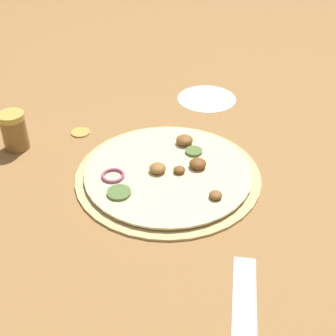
# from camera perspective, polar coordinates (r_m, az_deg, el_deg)

# --- Properties ---
(ground_plane) EXTENTS (3.00, 3.00, 0.00)m
(ground_plane) POSITION_cam_1_polar(r_m,az_deg,el_deg) (0.90, -0.00, -1.00)
(ground_plane) COLOR #9E703F
(pizza) EXTENTS (0.35, 0.35, 0.03)m
(pizza) POSITION_cam_1_polar(r_m,az_deg,el_deg) (0.89, 0.01, -0.61)
(pizza) COLOR #D6B77A
(pizza) RESTS_ON ground_plane
(spice_jar) EXTENTS (0.05, 0.05, 0.08)m
(spice_jar) POSITION_cam_1_polar(r_m,az_deg,el_deg) (1.01, -18.25, 4.32)
(spice_jar) COLOR olive
(spice_jar) RESTS_ON ground_plane
(loose_cap) EXTENTS (0.04, 0.04, 0.01)m
(loose_cap) POSITION_cam_1_polar(r_m,az_deg,el_deg) (1.04, -10.63, 4.37)
(loose_cap) COLOR gold
(loose_cap) RESTS_ON ground_plane
(flour_patch) EXTENTS (0.14, 0.14, 0.00)m
(flour_patch) POSITION_cam_1_polar(r_m,az_deg,el_deg) (1.17, 4.73, 8.45)
(flour_patch) COLOR white
(flour_patch) RESTS_ON ground_plane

